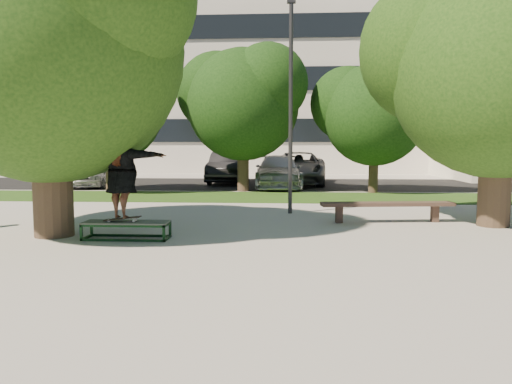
# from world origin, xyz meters

# --- Properties ---
(ground) EXTENTS (120.00, 120.00, 0.00)m
(ground) POSITION_xyz_m (0.00, 0.00, 0.00)
(ground) COLOR #A69E99
(ground) RESTS_ON ground
(grass_strip) EXTENTS (30.00, 4.00, 0.02)m
(grass_strip) POSITION_xyz_m (1.00, 9.50, 0.01)
(grass_strip) COLOR #1D4714
(grass_strip) RESTS_ON ground
(asphalt_strip) EXTENTS (40.00, 8.00, 0.01)m
(asphalt_strip) POSITION_xyz_m (0.00, 16.00, 0.01)
(asphalt_strip) COLOR black
(asphalt_strip) RESTS_ON ground
(tree_left) EXTENTS (6.96, 5.95, 7.12)m
(tree_left) POSITION_xyz_m (-4.29, 1.09, 4.42)
(tree_left) COLOR #38281E
(tree_left) RESTS_ON ground
(tree_right) EXTENTS (6.24, 5.33, 6.51)m
(tree_right) POSITION_xyz_m (5.92, 3.08, 4.09)
(tree_right) COLOR #38281E
(tree_right) RESTS_ON ground
(bg_tree_left) EXTENTS (5.28, 4.51, 5.77)m
(bg_tree_left) POSITION_xyz_m (-6.57, 11.07, 3.73)
(bg_tree_left) COLOR #38281E
(bg_tree_left) RESTS_ON ground
(bg_tree_mid) EXTENTS (5.76, 4.92, 6.24)m
(bg_tree_mid) POSITION_xyz_m (-1.08, 12.08, 4.02)
(bg_tree_mid) COLOR #38281E
(bg_tree_mid) RESTS_ON ground
(bg_tree_right) EXTENTS (5.04, 4.31, 5.43)m
(bg_tree_right) POSITION_xyz_m (4.43, 11.57, 3.49)
(bg_tree_right) COLOR #38281E
(bg_tree_right) RESTS_ON ground
(lamppost) EXTENTS (0.25, 0.15, 6.11)m
(lamppost) POSITION_xyz_m (1.00, 5.00, 3.15)
(lamppost) COLOR #2D2D30
(lamppost) RESTS_ON ground
(office_building) EXTENTS (30.00, 14.12, 16.00)m
(office_building) POSITION_xyz_m (-2.00, 31.98, 8.00)
(office_building) COLOR beige
(office_building) RESTS_ON ground
(grind_box) EXTENTS (1.80, 0.60, 0.38)m
(grind_box) POSITION_xyz_m (-2.50, 0.75, 0.19)
(grind_box) COLOR black
(grind_box) RESTS_ON ground
(skater_rig) EXTENTS (2.16, 0.88, 1.79)m
(skater_rig) POSITION_xyz_m (-2.58, 0.75, 1.31)
(skater_rig) COLOR white
(skater_rig) RESTS_ON grind_box
(bench) EXTENTS (3.47, 0.86, 0.53)m
(bench) POSITION_xyz_m (3.50, 3.43, 0.44)
(bench) COLOR #47342A
(bench) RESTS_ON ground
(car_silver_a) EXTENTS (2.08, 3.95, 1.28)m
(car_silver_a) POSITION_xyz_m (-8.29, 13.64, 0.64)
(car_silver_a) COLOR #ADADB2
(car_silver_a) RESTS_ON asphalt_strip
(car_dark) EXTENTS (1.75, 4.97, 1.64)m
(car_dark) POSITION_xyz_m (-2.20, 16.50, 0.82)
(car_dark) COLOR black
(car_dark) RESTS_ON asphalt_strip
(car_grey) EXTENTS (3.15, 6.10, 1.64)m
(car_grey) POSITION_xyz_m (1.47, 15.91, 0.82)
(car_grey) COLOR #56565B
(car_grey) RESTS_ON asphalt_strip
(car_silver_b) EXTENTS (2.28, 5.24, 1.50)m
(car_silver_b) POSITION_xyz_m (0.50, 13.81, 0.75)
(car_silver_b) COLOR #B6B6BB
(car_silver_b) RESTS_ON asphalt_strip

